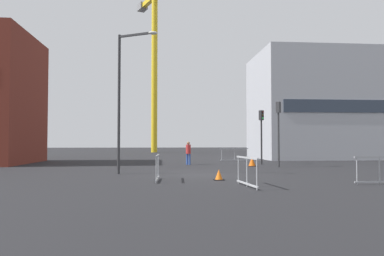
{
  "coord_description": "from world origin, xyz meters",
  "views": [
    {
      "loc": [
        -2.08,
        -18.64,
        1.65
      ],
      "look_at": [
        0.0,
        5.66,
        2.53
      ],
      "focal_mm": 34.45,
      "sensor_mm": 36.0,
      "label": 1
    }
  ],
  "objects_px": {
    "traffic_light_corner": "(261,128)",
    "traffic_cone_striped": "(252,162)",
    "construction_crane": "(155,46)",
    "traffic_cone_on_verge": "(219,175)",
    "streetlamp_tall": "(124,90)",
    "traffic_light_island": "(278,123)",
    "pedestrian_walking": "(188,151)"
  },
  "relations": [
    {
      "from": "traffic_light_corner",
      "to": "pedestrian_walking",
      "type": "relative_size",
      "value": 2.37
    },
    {
      "from": "traffic_light_island",
      "to": "traffic_cone_striped",
      "type": "relative_size",
      "value": 6.7
    },
    {
      "from": "traffic_light_island",
      "to": "traffic_cone_on_verge",
      "type": "height_order",
      "value": "traffic_light_island"
    },
    {
      "from": "streetlamp_tall",
      "to": "pedestrian_walking",
      "type": "xyz_separation_m",
      "value": [
        3.8,
        7.15,
        -3.31
      ]
    },
    {
      "from": "traffic_cone_on_verge",
      "to": "traffic_cone_striped",
      "type": "distance_m",
      "value": 9.15
    },
    {
      "from": "construction_crane",
      "to": "traffic_light_corner",
      "type": "relative_size",
      "value": 6.27
    },
    {
      "from": "pedestrian_walking",
      "to": "traffic_cone_on_verge",
      "type": "relative_size",
      "value": 3.59
    },
    {
      "from": "traffic_light_corner",
      "to": "traffic_light_island",
      "type": "distance_m",
      "value": 2.76
    },
    {
      "from": "traffic_light_corner",
      "to": "traffic_cone_on_verge",
      "type": "height_order",
      "value": "traffic_light_corner"
    },
    {
      "from": "construction_crane",
      "to": "traffic_cone_on_verge",
      "type": "relative_size",
      "value": 53.41
    },
    {
      "from": "streetlamp_tall",
      "to": "pedestrian_walking",
      "type": "height_order",
      "value": "streetlamp_tall"
    },
    {
      "from": "construction_crane",
      "to": "traffic_light_corner",
      "type": "xyz_separation_m",
      "value": [
        8.02,
        -29.19,
        -13.34
      ]
    },
    {
      "from": "traffic_light_corner",
      "to": "traffic_cone_striped",
      "type": "relative_size",
      "value": 6.18
    },
    {
      "from": "streetlamp_tall",
      "to": "traffic_cone_on_verge",
      "type": "relative_size",
      "value": 15.61
    },
    {
      "from": "traffic_light_corner",
      "to": "traffic_cone_striped",
      "type": "xyz_separation_m",
      "value": [
        -1.17,
        -1.86,
        -2.32
      ]
    },
    {
      "from": "traffic_light_island",
      "to": "traffic_cone_striped",
      "type": "bearing_deg",
      "value": 150.44
    },
    {
      "from": "traffic_cone_on_verge",
      "to": "traffic_light_island",
      "type": "bearing_deg",
      "value": 55.99
    },
    {
      "from": "construction_crane",
      "to": "streetlamp_tall",
      "type": "distance_m",
      "value": 38.15
    },
    {
      "from": "construction_crane",
      "to": "traffic_light_island",
      "type": "relative_size",
      "value": 5.78
    },
    {
      "from": "traffic_cone_on_verge",
      "to": "construction_crane",
      "type": "bearing_deg",
      "value": 94.77
    },
    {
      "from": "construction_crane",
      "to": "streetlamp_tall",
      "type": "bearing_deg",
      "value": -91.64
    },
    {
      "from": "construction_crane",
      "to": "traffic_cone_on_verge",
      "type": "distance_m",
      "value": 42.62
    },
    {
      "from": "streetlamp_tall",
      "to": "traffic_cone_striped",
      "type": "bearing_deg",
      "value": 33.66
    },
    {
      "from": "construction_crane",
      "to": "pedestrian_walking",
      "type": "relative_size",
      "value": 14.88
    },
    {
      "from": "traffic_cone_on_verge",
      "to": "traffic_cone_striped",
      "type": "bearing_deg",
      "value": 67.08
    },
    {
      "from": "streetlamp_tall",
      "to": "traffic_light_island",
      "type": "distance_m",
      "value": 10.5
    },
    {
      "from": "traffic_light_island",
      "to": "traffic_cone_striped",
      "type": "height_order",
      "value": "traffic_light_island"
    },
    {
      "from": "traffic_light_corner",
      "to": "traffic_cone_striped",
      "type": "height_order",
      "value": "traffic_light_corner"
    },
    {
      "from": "traffic_cone_on_verge",
      "to": "traffic_cone_striped",
      "type": "height_order",
      "value": "traffic_cone_striped"
    },
    {
      "from": "streetlamp_tall",
      "to": "traffic_cone_striped",
      "type": "height_order",
      "value": "streetlamp_tall"
    },
    {
      "from": "construction_crane",
      "to": "traffic_cone_on_verge",
      "type": "bearing_deg",
      "value": -85.23
    },
    {
      "from": "streetlamp_tall",
      "to": "traffic_light_island",
      "type": "relative_size",
      "value": 1.69
    }
  ]
}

